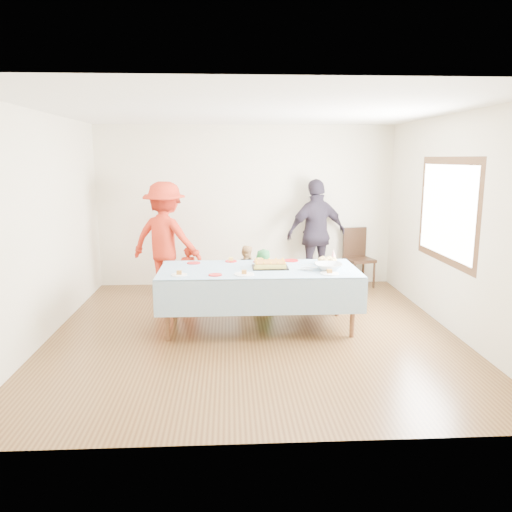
{
  "coord_description": "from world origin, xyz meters",
  "views": [
    {
      "loc": [
        -0.29,
        -5.97,
        2.16
      ],
      "look_at": [
        0.05,
        0.3,
        0.92
      ],
      "focal_mm": 35.0,
      "sensor_mm": 36.0,
      "label": 1
    }
  ],
  "objects_px": {
    "birthday_cake": "(270,265)",
    "dining_chair": "(357,254)",
    "adult_left": "(166,240)",
    "party_table": "(259,273)"
  },
  "relations": [
    {
      "from": "birthday_cake",
      "to": "dining_chair",
      "type": "bearing_deg",
      "value": 50.93
    },
    {
      "from": "birthday_cake",
      "to": "dining_chair",
      "type": "distance_m",
      "value": 2.66
    },
    {
      "from": "birthday_cake",
      "to": "adult_left",
      "type": "distance_m",
      "value": 2.18
    },
    {
      "from": "party_table",
      "to": "dining_chair",
      "type": "xyz_separation_m",
      "value": [
        1.81,
        2.1,
        -0.17
      ]
    },
    {
      "from": "dining_chair",
      "to": "adult_left",
      "type": "xyz_separation_m",
      "value": [
        -3.18,
        -0.49,
        0.35
      ]
    },
    {
      "from": "birthday_cake",
      "to": "adult_left",
      "type": "height_order",
      "value": "adult_left"
    },
    {
      "from": "party_table",
      "to": "birthday_cake",
      "type": "xyz_separation_m",
      "value": [
        0.15,
        0.04,
        0.09
      ]
    },
    {
      "from": "party_table",
      "to": "adult_left",
      "type": "xyz_separation_m",
      "value": [
        -1.36,
        1.61,
        0.18
      ]
    },
    {
      "from": "party_table",
      "to": "dining_chair",
      "type": "bearing_deg",
      "value": 49.12
    },
    {
      "from": "dining_chair",
      "to": "adult_left",
      "type": "relative_size",
      "value": 0.55
    }
  ]
}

